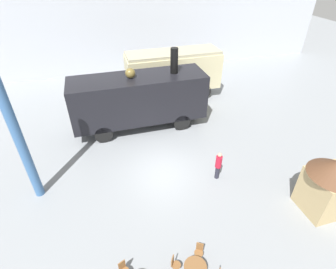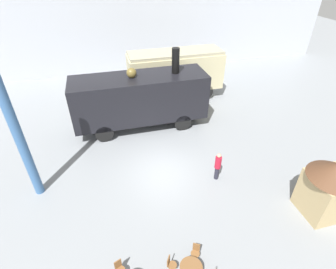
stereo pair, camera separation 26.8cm
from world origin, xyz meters
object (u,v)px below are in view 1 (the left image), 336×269
Objects in this scene: passenger_coach_vintage at (173,70)px; visitor_person at (218,165)px; cafe_table_near at (195,269)px; steam_locomotive at (139,98)px; ticket_kiosk at (330,183)px.

passenger_coach_vintage is 4.37× the size of visitor_person.
steam_locomotive is at bearing 89.41° from cafe_table_near.
passenger_coach_vintage is 8.78× the size of cafe_table_near.
steam_locomotive reaches higher than visitor_person.
steam_locomotive reaches higher than cafe_table_near.
cafe_table_near is 5.68m from visitor_person.
visitor_person is at bearing -93.09° from passenger_coach_vintage.
passenger_coach_vintage reaches higher than ticket_kiosk.
visitor_person is 5.16m from ticket_kiosk.
steam_locomotive is 10.31× the size of cafe_table_near.
visitor_person is at bearing -64.67° from steam_locomotive.
cafe_table_near is 7.23m from ticket_kiosk.
cafe_table_near is at bearing -90.59° from steam_locomotive.
passenger_coach_vintage is 0.85× the size of steam_locomotive.
ticket_kiosk is at bearing -54.49° from steam_locomotive.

